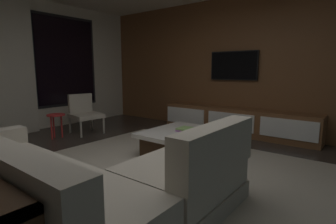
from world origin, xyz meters
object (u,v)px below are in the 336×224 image
accent_chair_near_window (84,111)px  media_console (237,122)px  book_stack_on_coffee_table (185,129)px  side_stool (56,119)px  sectional_couch (75,187)px  mounted_tv (234,66)px  coffee_table (187,143)px

accent_chair_near_window → media_console: (1.76, -2.51, -0.18)m
book_stack_on_coffee_table → side_stool: bearing=106.2°
book_stack_on_coffee_table → accent_chair_near_window: size_ratio=0.30×
sectional_couch → side_stool: sectional_couch is taller
side_stool → mounted_tv: (2.55, -2.31, 0.98)m
sectional_couch → accent_chair_near_window: (1.94, 2.67, 0.14)m
coffee_table → accent_chair_near_window: accent_chair_near_window is taller
coffee_table → mounted_tv: size_ratio=1.17×
coffee_table → side_stool: side_stool is taller
book_stack_on_coffee_table → mounted_tv: mounted_tv is taller
sectional_couch → side_stool: bearing=63.5°
coffee_table → media_console: (1.70, -0.05, 0.06)m
accent_chair_near_window → media_console: size_ratio=0.25×
coffee_table → media_console: bearing=-1.6°
sectional_couch → media_console: bearing=2.5°
book_stack_on_coffee_table → side_stool: 2.51m
coffee_table → accent_chair_near_window: 2.47m
sectional_couch → media_console: (3.70, 0.16, -0.04)m
sectional_couch → accent_chair_near_window: sectional_couch is taller
book_stack_on_coffee_table → sectional_couch: bearing=-172.7°
coffee_table → sectional_couch: bearing=-174.0°
accent_chair_near_window → mounted_tv: 3.15m
sectional_couch → accent_chair_near_window: 3.31m
sectional_couch → book_stack_on_coffee_table: 2.05m
sectional_couch → side_stool: 2.99m
side_stool → media_console: media_console is taller
media_console → mounted_tv: size_ratio=3.13×
accent_chair_near_window → side_stool: size_ratio=1.70×
book_stack_on_coffee_table → side_stool: size_ratio=0.51×
mounted_tv → sectional_couch: bearing=-174.7°
sectional_couch → side_stool: size_ratio=5.43×
coffee_table → media_console: media_console is taller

